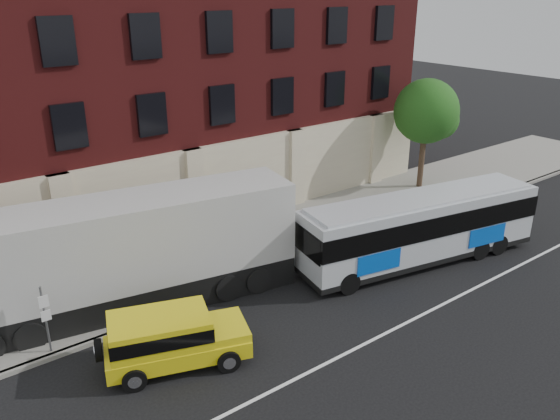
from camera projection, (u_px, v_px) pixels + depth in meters
ground at (377, 351)px, 18.35m from camera, size 120.00×120.00×0.00m
sidewalk at (228, 252)px, 24.96m from camera, size 60.00×6.00×0.15m
kerb at (268, 278)px, 22.75m from camera, size 60.00×0.25×0.15m
lane_line at (366, 343)px, 18.72m from camera, size 60.00×0.12×0.01m
building at (137, 60)px, 28.01m from camera, size 30.00×12.10×15.00m
sign_pole at (46, 317)px, 17.56m from camera, size 0.30×0.20×2.50m
street_tree at (427, 114)px, 31.32m from camera, size 3.60×3.60×6.20m
city_bus at (421, 226)px, 23.69m from camera, size 11.16×4.38×2.99m
yellow_suv at (170, 337)px, 17.33m from camera, size 4.76×3.15×1.78m
shipping_container at (124, 257)px, 20.09m from camera, size 12.79×4.69×4.18m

